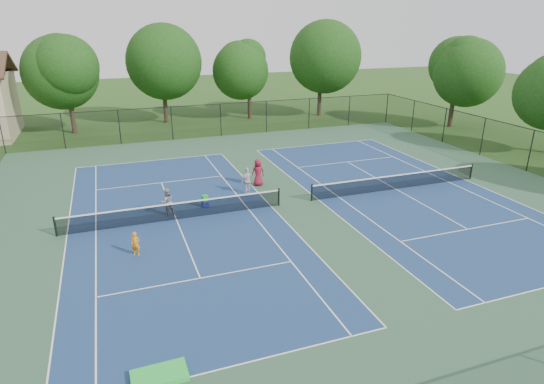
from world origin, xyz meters
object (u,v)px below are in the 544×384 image
object	(u,v)px
child_player	(135,244)
instructor	(167,202)
tree_side_e	(457,68)
tree_back_a	(65,69)
tree_back_b	(161,58)
ball_hopper	(205,198)
tree_back_c	(249,67)
ball_crate	(205,204)
tree_back_d	(321,53)
bystander_c	(258,172)
bystander_a	(247,181)

from	to	relation	value
child_player	instructor	world-z (taller)	instructor
tree_side_e	instructor	distance (m)	33.46
tree_back_a	tree_side_e	bearing A→B (deg)	-15.52
tree_back_b	tree_side_e	distance (m)	29.56
tree_side_e	ball_hopper	distance (m)	31.32
tree_back_b	ball_hopper	world-z (taller)	tree_back_b
tree_back_c	tree_side_e	size ratio (longest dim) A/B	0.95
tree_back_b	tree_back_c	bearing A→B (deg)	-6.34
tree_back_a	ball_crate	size ratio (longest dim) A/B	24.09
tree_back_d	instructor	bearing A→B (deg)	-131.23
tree_back_d	ball_crate	world-z (taller)	tree_back_d
tree_back_b	bystander_c	distance (m)	23.17
tree_back_a	child_player	xyz separation A→B (m)	(3.66, -27.38, -5.46)
tree_back_d	ball_crate	xyz separation A→B (m)	(-18.13, -22.71, -6.66)
tree_side_e	tree_back_c	bearing A→B (deg)	148.57
tree_back_c	tree_back_d	xyz separation A→B (m)	(8.00, -1.00, 1.34)
child_player	bystander_a	bearing A→B (deg)	62.61
tree_back_c	bystander_c	world-z (taller)	tree_back_c
ball_crate	ball_hopper	world-z (taller)	ball_hopper
instructor	bystander_a	bearing A→B (deg)	-168.92
child_player	tree_back_a	bearing A→B (deg)	120.49
bystander_c	ball_hopper	world-z (taller)	bystander_c
bystander_c	tree_side_e	bearing A→B (deg)	-158.94
instructor	tree_back_d	bearing A→B (deg)	-139.18
tree_back_c	ball_hopper	bearing A→B (deg)	-113.14
tree_side_e	ball_crate	distance (m)	31.38
tree_side_e	child_player	size ratio (longest dim) A/B	7.74
tree_back_c	child_player	world-z (taller)	tree_back_c
tree_back_a	tree_back_d	xyz separation A→B (m)	(26.00, 0.00, 0.79)
bystander_c	ball_hopper	distance (m)	4.74
tree_back_c	child_player	size ratio (longest dim) A/B	7.32
tree_back_b	tree_back_c	distance (m)	9.12
tree_side_e	bystander_c	bearing A→B (deg)	-156.91
tree_back_a	instructor	distance (m)	24.45
instructor	ball_hopper	xyz separation A→B (m)	(2.20, 0.49, -0.27)
tree_back_c	ball_crate	size ratio (longest dim) A/B	22.10
tree_back_a	tree_side_e	xyz separation A→B (m)	(36.00, -10.00, -0.23)
instructor	ball_hopper	size ratio (longest dim) A/B	4.09
bystander_c	child_player	bearing A→B (deg)	38.71
tree_back_c	bystander_c	distance (m)	22.59
tree_back_c	child_player	bearing A→B (deg)	-116.81
tree_back_a	bystander_c	xyz separation A→B (m)	(11.91, -20.27, -5.15)
bystander_c	ball_crate	distance (m)	4.78
tree_back_a	bystander_c	world-z (taller)	tree_back_a
tree_side_e	child_player	distance (m)	37.09
ball_crate	ball_hopper	bearing A→B (deg)	0.00
tree_back_a	tree_back_c	xyz separation A→B (m)	(18.00, 1.00, -0.56)
tree_back_a	tree_back_c	world-z (taller)	tree_back_a
tree_back_c	bystander_a	size ratio (longest dim) A/B	5.03
child_player	bystander_a	size ratio (longest dim) A/B	0.69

